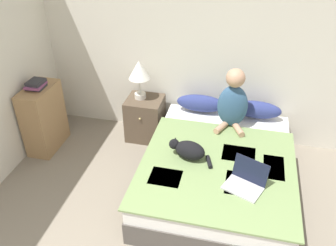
{
  "coord_description": "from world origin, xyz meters",
  "views": [
    {
      "loc": [
        0.48,
        -0.53,
        2.74
      ],
      "look_at": [
        -0.21,
        2.4,
        0.79
      ],
      "focal_mm": 38.0,
      "sensor_mm": 36.0,
      "label": 1
    }
  ],
  "objects_px": {
    "person_sitting": "(233,102)",
    "table_lamp": "(139,72)",
    "bed": "(218,171)",
    "bookshelf": "(44,118)",
    "laptop_open": "(245,182)",
    "nightstand": "(145,118)",
    "pillow_near": "(201,103)",
    "book_stack_top": "(36,85)",
    "pillow_far": "(256,110)",
    "cat_tabby": "(189,150)"
  },
  "relations": [
    {
      "from": "bed",
      "to": "nightstand",
      "type": "height_order",
      "value": "nightstand"
    },
    {
      "from": "pillow_near",
      "to": "nightstand",
      "type": "distance_m",
      "value": 0.76
    },
    {
      "from": "cat_tabby",
      "to": "laptop_open",
      "type": "xyz_separation_m",
      "value": [
        0.59,
        -0.3,
        -0.05
      ]
    },
    {
      "from": "pillow_far",
      "to": "table_lamp",
      "type": "bearing_deg",
      "value": -177.46
    },
    {
      "from": "table_lamp",
      "to": "cat_tabby",
      "type": "bearing_deg",
      "value": -48.81
    },
    {
      "from": "bookshelf",
      "to": "laptop_open",
      "type": "bearing_deg",
      "value": -15.55
    },
    {
      "from": "bed",
      "to": "pillow_near",
      "type": "height_order",
      "value": "pillow_near"
    },
    {
      "from": "laptop_open",
      "to": "pillow_near",
      "type": "bearing_deg",
      "value": 139.15
    },
    {
      "from": "nightstand",
      "to": "bed",
      "type": "bearing_deg",
      "value": -36.34
    },
    {
      "from": "bookshelf",
      "to": "pillow_near",
      "type": "bearing_deg",
      "value": 17.3
    },
    {
      "from": "bed",
      "to": "table_lamp",
      "type": "xyz_separation_m",
      "value": [
        -1.1,
        0.79,
        0.7
      ]
    },
    {
      "from": "book_stack_top",
      "to": "laptop_open",
      "type": "bearing_deg",
      "value": -15.5
    },
    {
      "from": "person_sitting",
      "to": "table_lamp",
      "type": "height_order",
      "value": "person_sitting"
    },
    {
      "from": "bed",
      "to": "bookshelf",
      "type": "height_order",
      "value": "bookshelf"
    },
    {
      "from": "pillow_near",
      "to": "bookshelf",
      "type": "height_order",
      "value": "bookshelf"
    },
    {
      "from": "cat_tabby",
      "to": "bed",
      "type": "bearing_deg",
      "value": -147.69
    },
    {
      "from": "table_lamp",
      "to": "bed",
      "type": "bearing_deg",
      "value": -35.65
    },
    {
      "from": "table_lamp",
      "to": "pillow_far",
      "type": "bearing_deg",
      "value": 2.54
    },
    {
      "from": "person_sitting",
      "to": "book_stack_top",
      "type": "distance_m",
      "value": 2.28
    },
    {
      "from": "table_lamp",
      "to": "pillow_near",
      "type": "bearing_deg",
      "value": 4.79
    },
    {
      "from": "nightstand",
      "to": "cat_tabby",
      "type": "bearing_deg",
      "value": -50.27
    },
    {
      "from": "bed",
      "to": "bookshelf",
      "type": "bearing_deg",
      "value": 172.84
    },
    {
      "from": "person_sitting",
      "to": "laptop_open",
      "type": "bearing_deg",
      "value": -77.7
    },
    {
      "from": "bed",
      "to": "laptop_open",
      "type": "relative_size",
      "value": 4.62
    },
    {
      "from": "pillow_far",
      "to": "table_lamp",
      "type": "xyz_separation_m",
      "value": [
        -1.44,
        -0.06,
        0.37
      ]
    },
    {
      "from": "pillow_far",
      "to": "laptop_open",
      "type": "height_order",
      "value": "laptop_open"
    },
    {
      "from": "pillow_near",
      "to": "cat_tabby",
      "type": "distance_m",
      "value": 0.96
    },
    {
      "from": "pillow_near",
      "to": "cat_tabby",
      "type": "bearing_deg",
      "value": -88.37
    },
    {
      "from": "pillow_near",
      "to": "person_sitting",
      "type": "bearing_deg",
      "value": -32.19
    },
    {
      "from": "person_sitting",
      "to": "laptop_open",
      "type": "relative_size",
      "value": 1.7
    },
    {
      "from": "laptop_open",
      "to": "book_stack_top",
      "type": "distance_m",
      "value": 2.6
    },
    {
      "from": "pillow_near",
      "to": "person_sitting",
      "type": "relative_size",
      "value": 0.84
    },
    {
      "from": "person_sitting",
      "to": "pillow_far",
      "type": "bearing_deg",
      "value": 42.2
    },
    {
      "from": "bed",
      "to": "laptop_open",
      "type": "distance_m",
      "value": 0.57
    },
    {
      "from": "pillow_near",
      "to": "laptop_open",
      "type": "bearing_deg",
      "value": -63.9
    },
    {
      "from": "bed",
      "to": "pillow_far",
      "type": "relative_size",
      "value": 3.24
    },
    {
      "from": "person_sitting",
      "to": "pillow_near",
      "type": "bearing_deg",
      "value": 147.81
    },
    {
      "from": "person_sitting",
      "to": "laptop_open",
      "type": "height_order",
      "value": "person_sitting"
    },
    {
      "from": "laptop_open",
      "to": "table_lamp",
      "type": "distance_m",
      "value": 1.88
    },
    {
      "from": "person_sitting",
      "to": "table_lamp",
      "type": "relative_size",
      "value": 1.42
    },
    {
      "from": "pillow_far",
      "to": "table_lamp",
      "type": "relative_size",
      "value": 1.2
    },
    {
      "from": "bed",
      "to": "pillow_far",
      "type": "height_order",
      "value": "pillow_far"
    },
    {
      "from": "cat_tabby",
      "to": "nightstand",
      "type": "height_order",
      "value": "cat_tabby"
    },
    {
      "from": "pillow_near",
      "to": "pillow_far",
      "type": "relative_size",
      "value": 1.0
    },
    {
      "from": "pillow_far",
      "to": "bookshelf",
      "type": "distance_m",
      "value": 2.59
    },
    {
      "from": "book_stack_top",
      "to": "table_lamp",
      "type": "bearing_deg",
      "value": 25.08
    },
    {
      "from": "laptop_open",
      "to": "nightstand",
      "type": "height_order",
      "value": "laptop_open"
    },
    {
      "from": "bed",
      "to": "pillow_far",
      "type": "bearing_deg",
      "value": 68.4
    },
    {
      "from": "person_sitting",
      "to": "nightstand",
      "type": "relative_size",
      "value": 1.27
    },
    {
      "from": "nightstand",
      "to": "laptop_open",
      "type": "bearing_deg",
      "value": -41.71
    }
  ]
}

